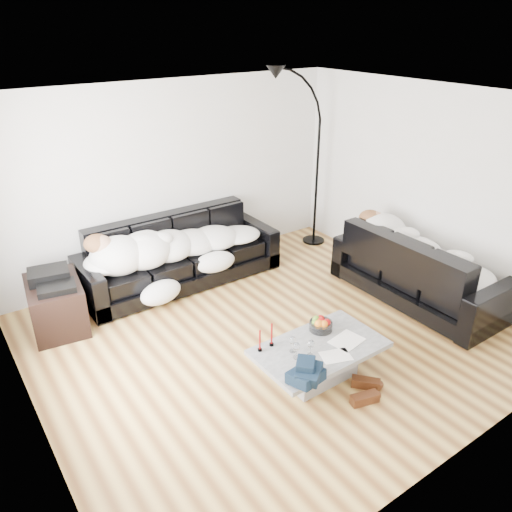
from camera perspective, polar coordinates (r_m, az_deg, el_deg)
ground at (r=5.77m, az=1.73°, el=-9.14°), size 5.00×5.00×0.00m
wall_back at (r=6.96m, az=-9.35°, el=8.72°), size 5.00×0.02×2.60m
wall_left at (r=4.29m, az=-26.03°, el=-4.96°), size 0.02×4.50×2.60m
wall_right at (r=6.85m, az=19.07°, el=7.36°), size 0.02×4.50×2.60m
ceiling at (r=4.79m, az=2.16°, el=17.30°), size 5.00×5.00×0.00m
sofa_back at (r=6.78m, az=-8.68°, el=0.46°), size 2.69×0.93×0.88m
sofa_right at (r=6.62m, az=18.15°, el=-1.19°), size 0.94×2.19×0.89m
sleeper_back at (r=6.65m, az=-8.60°, el=1.93°), size 2.27×0.79×0.45m
sleeper_right at (r=6.54m, az=18.39°, el=0.42°), size 0.79×1.88×0.46m
teal_cushion at (r=6.85m, az=13.75°, el=2.83°), size 0.42×0.38×0.20m
coffee_table at (r=5.13m, az=7.17°, el=-11.90°), size 1.29×0.76×0.38m
fruit_bowl at (r=5.21m, az=7.43°, el=-7.68°), size 0.25×0.25×0.15m
wine_glass_a at (r=4.87m, az=4.21°, el=-10.04°), size 0.08×0.08×0.17m
wine_glass_b at (r=4.79m, az=4.63°, el=-10.71°), size 0.08×0.08×0.17m
wine_glass_c at (r=4.84m, az=6.26°, el=-10.38°), size 0.09×0.09×0.17m
candle_left at (r=4.85m, az=0.44°, el=-9.67°), size 0.05×0.05×0.23m
candle_right at (r=4.92m, az=1.80°, el=-8.99°), size 0.05×0.05×0.25m
newspaper_a at (r=5.12m, az=10.35°, el=-9.48°), size 0.36×0.30×0.01m
newspaper_b at (r=4.90m, az=9.12°, el=-11.19°), size 0.33×0.29×0.01m
navy_jacket at (r=4.48m, az=5.35°, el=-12.49°), size 0.40×0.38×0.16m
shoes at (r=5.07m, az=12.38°, el=-14.80°), size 0.57×0.51×0.11m
av_cabinet at (r=6.23m, az=-21.84°, el=-5.23°), size 0.68×0.91×0.58m
stereo at (r=6.07m, az=-22.38°, el=-2.36°), size 0.50×0.42×0.13m
floor_lamp at (r=7.74m, az=7.02°, el=9.81°), size 0.91×0.46×2.39m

